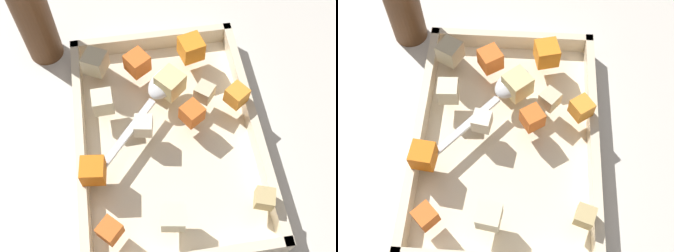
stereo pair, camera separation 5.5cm
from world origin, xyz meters
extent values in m
plane|color=beige|center=(0.00, 0.00, 0.00)|extent=(4.00, 4.00, 0.00)
cube|color=beige|center=(-0.01, 0.00, 0.01)|extent=(0.35, 0.25, 0.01)
cube|color=beige|center=(-0.01, -0.12, 0.03)|extent=(0.35, 0.01, 0.03)
cube|color=beige|center=(-0.01, 0.12, 0.03)|extent=(0.35, 0.01, 0.03)
cube|color=beige|center=(-0.18, 0.00, 0.03)|extent=(0.01, 0.25, 0.03)
cube|color=orange|center=(-0.12, -0.03, 0.06)|extent=(0.04, 0.04, 0.03)
cube|color=orange|center=(0.11, -0.09, 0.06)|extent=(0.03, 0.03, 0.02)
cube|color=orange|center=(-0.03, 0.04, 0.06)|extent=(0.04, 0.04, 0.03)
cube|color=orange|center=(0.04, -0.10, 0.06)|extent=(0.03, 0.03, 0.03)
cube|color=orange|center=(-0.05, 0.10, 0.06)|extent=(0.04, 0.04, 0.03)
cube|color=orange|center=(-0.14, 0.05, 0.06)|extent=(0.04, 0.04, 0.03)
cube|color=beige|center=(-0.13, -0.09, 0.06)|extent=(0.04, 0.04, 0.03)
cube|color=beige|center=(-0.06, -0.08, 0.06)|extent=(0.03, 0.03, 0.03)
cube|color=beige|center=(0.11, -0.01, 0.06)|extent=(0.03, 0.03, 0.03)
cube|color=#E0CC89|center=(-0.08, 0.01, 0.06)|extent=(0.05, 0.05, 0.03)
cube|color=beige|center=(-0.06, 0.06, 0.06)|extent=(0.03, 0.03, 0.02)
cube|color=tan|center=(0.10, 0.10, 0.06)|extent=(0.03, 0.03, 0.02)
cube|color=silver|center=(-0.02, -0.03, 0.06)|extent=(0.03, 0.03, 0.02)
ellipsoid|color=silver|center=(-0.09, 0.01, 0.05)|extent=(0.07, 0.07, 0.02)
cube|color=silver|center=(-0.01, -0.06, 0.05)|extent=(0.11, 0.10, 0.01)
camera|label=1|loc=(0.25, -0.04, 0.54)|focal=44.02mm
camera|label=2|loc=(0.25, 0.02, 0.54)|focal=44.02mm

